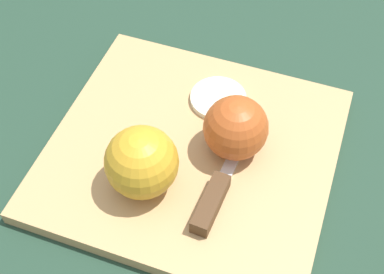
% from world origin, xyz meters
% --- Properties ---
extents(ground_plane, '(4.00, 4.00, 0.00)m').
position_xyz_m(ground_plane, '(0.00, 0.00, 0.00)').
color(ground_plane, '#1E3828').
extents(cutting_board, '(0.34, 0.33, 0.02)m').
position_xyz_m(cutting_board, '(0.00, 0.00, 0.01)').
color(cutting_board, tan).
rests_on(cutting_board, ground_plane).
extents(apple_half_left, '(0.07, 0.07, 0.07)m').
position_xyz_m(apple_half_left, '(-0.02, -0.06, 0.05)').
color(apple_half_left, gold).
rests_on(apple_half_left, cutting_board).
extents(apple_half_right, '(0.07, 0.07, 0.07)m').
position_xyz_m(apple_half_right, '(0.04, 0.02, 0.05)').
color(apple_half_right, '#AD4C1E').
rests_on(apple_half_right, cutting_board).
extents(knife, '(0.03, 0.14, 0.02)m').
position_xyz_m(knife, '(0.05, -0.05, 0.03)').
color(knife, silver).
rests_on(knife, cutting_board).
extents(apple_slice, '(0.07, 0.07, 0.01)m').
position_xyz_m(apple_slice, '(-0.01, 0.08, 0.02)').
color(apple_slice, '#EFE5C6').
rests_on(apple_slice, cutting_board).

